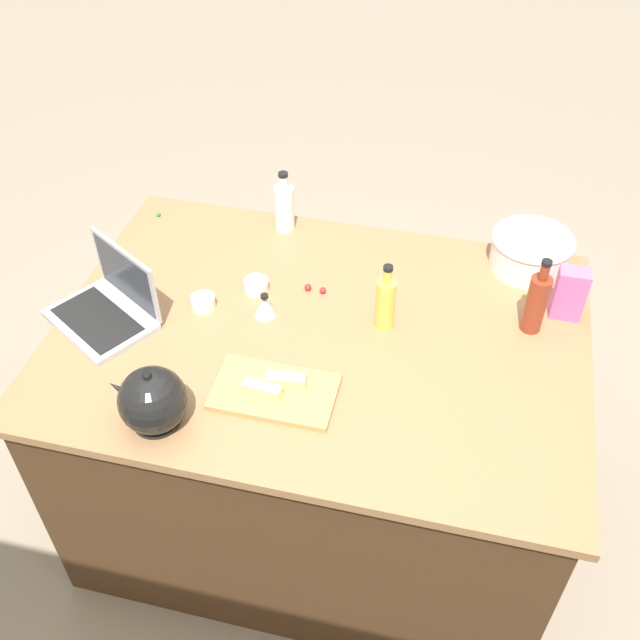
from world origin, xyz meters
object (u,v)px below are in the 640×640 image
Objects in this scene: bottle_vinegar at (284,207)px; kettle at (152,401)px; candy_bag at (570,293)px; butter_stick_right at (262,390)px; bottle_oil at (385,302)px; laptop at (109,305)px; cutting_board at (275,392)px; ramekin_small at (203,302)px; mixing_bowl_large at (531,251)px; kitchen_timer at (265,305)px; ramekin_medium at (256,285)px; butter_stick_left at (286,381)px; bottle_soy at (536,302)px.

kettle is (0.10, 0.91, -0.01)m from bottle_vinegar.
butter_stick_right is at bearing 34.05° from candy_bag.
bottle_oil is 0.58m from bottle_vinegar.
cutting_board is at bearing 161.92° from laptop.
laptop is 5.09× the size of ramekin_small.
kitchen_timer is at bearing 28.95° from mixing_bowl_large.
mixing_bowl_large is 0.56m from bottle_oil.
cutting_board is 1.97× the size of candy_bag.
mixing_bowl_large is 0.89m from ramekin_medium.
ramekin_small is at bearing 24.43° from mixing_bowl_large.
cutting_board is at bearing 136.80° from ramekin_small.
butter_stick_left is (-0.20, 0.73, -0.05)m from bottle_vinegar.
candy_bag is at bearing -168.37° from ramekin_small.
bottle_soy reaches higher than kettle.
bottle_oil is (-0.81, -0.16, 0.04)m from laptop.
candy_bag is (-0.12, 0.22, 0.02)m from mixing_bowl_large.
laptop is 0.62m from butter_stick_left.
bottle_soy is 1.50× the size of candy_bag.
kitchen_timer is at bearing -63.12° from butter_stick_left.
kitchen_timer is at bearing 13.33° from candy_bag.
cutting_board is at bearing 103.33° from bottle_vinegar.
bottle_soy is 0.80m from kitchen_timer.
candy_bag is (-1.04, -0.68, 0.01)m from kettle.
butter_stick_left is (0.22, 0.32, -0.05)m from bottle_oil.
kettle is at bearing 83.74° from bottle_vinegar.
bottle_soy is 3.31× the size of kitchen_timer.
kettle is 1.94× the size of butter_stick_right.
butter_stick_left is (0.64, 0.41, -0.07)m from bottle_soy.
kettle reaches higher than butter_stick_right.
bottle_oil is at bearing 17.86° from candy_bag.
cutting_board is at bearing 32.77° from bottle_soy.
kettle is 2.77× the size of kitchen_timer.
cutting_board is 0.43m from ramekin_small.
bottle_vinegar is 0.76m from butter_stick_left.
bottle_soy is 1.19× the size of kettle.
butter_stick_left is at bearing 105.70° from bottle_vinegar.
candy_bag is (-0.53, -0.17, -0.00)m from bottle_oil.
kitchen_timer is (0.12, -0.31, 0.03)m from cutting_board.
ramekin_small is 0.97× the size of kitchen_timer.
laptop is at bearing -18.08° from cutting_board.
kitchen_timer is at bearing -108.99° from kettle.
bottle_soy is 0.13m from candy_bag.
mixing_bowl_large reaches higher than ramekin_medium.
bottle_vinegar is 0.45m from kitchen_timer.
cutting_board is 3.05× the size of butter_stick_right.
bottle_oil is at bearing -126.22° from butter_stick_right.
laptop is 1.34m from mixing_bowl_large.
ramekin_small is at bearing 3.69° from kitchen_timer.
laptop is 0.60m from cutting_board.
mixing_bowl_large is at bearing -61.84° from candy_bag.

